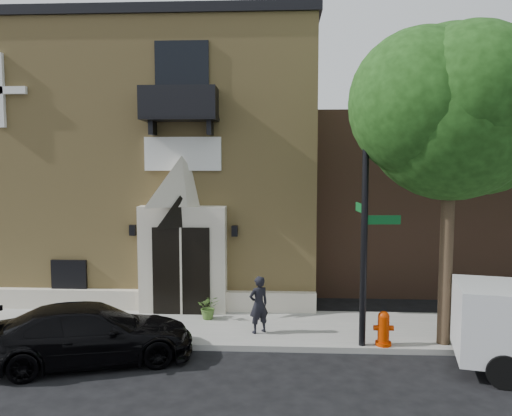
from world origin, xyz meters
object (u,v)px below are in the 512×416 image
Objects in this scene: black_sedan at (91,334)px; street_sign at (365,223)px; fire_hydrant at (383,328)px; pedestrian_near at (259,305)px.

black_sedan is 0.78× the size of street_sign.
fire_hydrant is at bearing -3.98° from street_sign.
black_sedan is at bearing -175.20° from street_sign.
black_sedan is at bearing -6.06° from pedestrian_near.
pedestrian_near reaches higher than black_sedan.
black_sedan is 4.22m from pedestrian_near.
black_sedan is 5.45× the size of fire_hydrant.
street_sign is at bearing -98.72° from black_sedan.
pedestrian_near is at bearing -82.72° from black_sedan.
pedestrian_near is at bearing 159.48° from street_sign.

